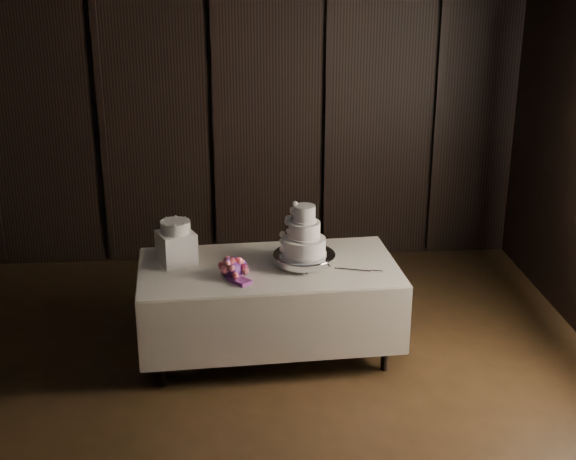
{
  "coord_description": "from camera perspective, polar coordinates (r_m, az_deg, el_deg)",
  "views": [
    {
      "loc": [
        0.09,
        -4.26,
        3.15
      ],
      "look_at": [
        0.54,
        1.43,
        1.05
      ],
      "focal_mm": 50.0,
      "sensor_mm": 36.0,
      "label": 1
    }
  ],
  "objects": [
    {
      "name": "room",
      "position": [
        4.57,
        -5.37,
        -1.07
      ],
      "size": [
        6.08,
        7.08,
        3.08
      ],
      "color": "black",
      "rests_on": "ground"
    },
    {
      "name": "display_table",
      "position": [
        6.32,
        -1.36,
        -5.43
      ],
      "size": [
        2.05,
        1.15,
        0.76
      ],
      "rotation": [
        0.0,
        0.0,
        0.06
      ],
      "color": "white",
      "rests_on": "ground"
    },
    {
      "name": "wedding_cake",
      "position": [
        6.09,
        0.92,
        -0.43
      ],
      "size": [
        0.37,
        0.33,
        0.39
      ],
      "rotation": [
        0.0,
        0.0,
        -0.2
      ],
      "color": "white",
      "rests_on": "cake_stand"
    },
    {
      "name": "small_cake",
      "position": [
        6.19,
        -8.02,
        0.23
      ],
      "size": [
        0.28,
        0.28,
        0.09
      ],
      "primitive_type": "cylinder",
      "rotation": [
        0.0,
        0.0,
        0.26
      ],
      "color": "white",
      "rests_on": "box_pedestal"
    },
    {
      "name": "cake_stand",
      "position": [
        6.18,
        1.16,
        -2.11
      ],
      "size": [
        0.58,
        0.58,
        0.09
      ],
      "primitive_type": "cylinder",
      "rotation": [
        0.0,
        0.0,
        -0.23
      ],
      "color": "silver",
      "rests_on": "display_table"
    },
    {
      "name": "bouquet",
      "position": [
        5.98,
        -3.99,
        -2.75
      ],
      "size": [
        0.48,
        0.47,
        0.19
      ],
      "primitive_type": null,
      "rotation": [
        0.0,
        0.0,
        -0.86
      ],
      "color": "#D44551",
      "rests_on": "display_table"
    },
    {
      "name": "box_pedestal",
      "position": [
        6.25,
        -7.94,
        -1.24
      ],
      "size": [
        0.34,
        0.34,
        0.25
      ],
      "primitive_type": "cube",
      "rotation": [
        0.0,
        0.0,
        0.41
      ],
      "color": "white",
      "rests_on": "display_table"
    },
    {
      "name": "cake_knife",
      "position": [
        6.11,
        4.62,
        -2.84
      ],
      "size": [
        0.36,
        0.13,
        0.01
      ],
      "primitive_type": "cube",
      "rotation": [
        0.0,
        0.0,
        -0.3
      ],
      "color": "silver",
      "rests_on": "display_table"
    }
  ]
}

